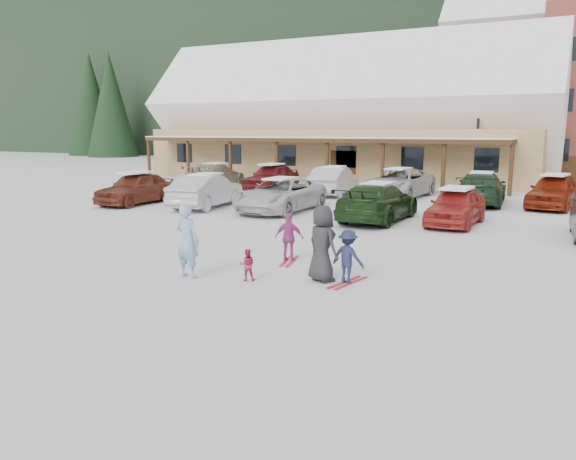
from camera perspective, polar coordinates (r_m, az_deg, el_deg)
The scene contains 25 objects.
ground at distance 13.99m, azimuth -2.99°, elevation -4.58°, with size 160.00×160.00×0.00m, color white.
forested_hillside at distance 98.13m, azimuth 24.33°, elevation 18.34°, with size 300.00×70.00×38.00m, color black.
day_lodge at distance 42.68m, azimuth 5.67°, elevation 10.62°, with size 29.12×12.50×10.38m.
lamp_post at distance 36.62m, azimuth 18.69°, elevation 9.08°, with size 0.50×0.25×5.62m.
conifer_0 at distance 53.11m, azimuth -11.12°, elevation 12.26°, with size 4.40×4.40×10.20m.
conifer_2 at distance 65.19m, azimuth -7.27°, elevation 12.95°, with size 5.28×5.28×12.24m.
conifer_3 at distance 55.69m, azimuth 27.00°, elevation 10.67°, with size 3.96×3.96×9.18m.
adult_skier at distance 13.75m, azimuth -10.18°, elevation -1.08°, with size 0.67×0.44×1.83m, color #86A1C4.
toddler_red at distance 13.40m, azimuth -4.16°, elevation -3.55°, with size 0.38×0.29×0.77m, color #AD2747.
child_navy at distance 13.15m, azimuth 6.10°, elevation -2.72°, with size 0.82×0.47×1.27m, color #1C2344.
skis_child_navy at distance 13.30m, azimuth 6.05°, elevation -5.34°, with size 0.20×1.40×0.03m, color red.
child_magenta at distance 15.24m, azimuth 0.12°, elevation -0.77°, with size 0.78×0.33×1.33m, color #AE3688.
skis_child_magenta at distance 15.38m, azimuth 0.12°, elevation -3.15°, with size 0.20×1.40×0.03m, color red.
bystander_dark at distance 13.23m, azimuth 3.50°, elevation -1.41°, with size 0.89×0.58×1.81m, color #272729.
parked_car_0 at distance 28.19m, azimuth -15.19°, elevation 4.12°, with size 1.81×4.50×1.53m, color maroon.
parked_car_1 at distance 26.21m, azimuth -8.30°, elevation 3.96°, with size 1.64×4.71×1.55m, color #B9B7BC.
parked_car_2 at distance 24.72m, azimuth -0.75°, elevation 3.59°, with size 2.43×5.27×1.46m, color silver.
parked_car_3 at distance 22.39m, azimuth 9.10°, elevation 2.82°, with size 2.10×5.16×1.50m, color #173314.
parked_car_4 at distance 22.08m, azimuth 16.69°, elevation 2.30°, with size 1.66×4.13×1.41m, color #AE2B26.
parked_car_7 at distance 35.67m, azimuth -7.40°, elevation 5.54°, with size 2.07×5.10×1.48m, color gray.
parked_car_8 at distance 33.33m, azimuth -1.70°, elevation 5.38°, with size 1.85×4.60×1.57m, color maroon.
parked_car_9 at distance 31.10m, azimuth 4.67°, elevation 5.00°, with size 1.65×4.73×1.56m, color silver.
parked_car_10 at distance 30.37m, azimuth 11.12°, elevation 4.70°, with size 2.56×5.56×1.55m, color silver.
parked_car_11 at distance 28.61m, azimuth 19.01°, elevation 4.01°, with size 2.15×5.30×1.54m, color #1C361F.
parked_car_12 at distance 28.45m, azimuth 25.41°, elevation 3.56°, with size 1.83×4.55×1.55m, color maroon.
Camera 1 is at (6.86, -11.66, 3.55)m, focal length 35.00 mm.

